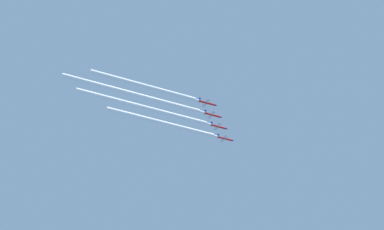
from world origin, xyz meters
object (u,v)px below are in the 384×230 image
Objects in this scene: jet_second_echelon at (219,127)px; jet_third_echelon at (213,115)px; jet_lead at (225,139)px; jet_fourth_echelon at (207,103)px.

jet_third_echelon is at bearing -39.88° from jet_second_echelon.
jet_lead is at bearing 138.69° from jet_second_echelon.
jet_third_echelon is (12.07, -10.08, -1.62)m from jet_second_echelon.
jet_second_echelon reaches higher than jet_third_echelon.
jet_third_echelon is at bearing 142.15° from jet_fourth_echelon.
jet_second_echelon is at bearing 141.14° from jet_fourth_echelon.
jet_fourth_echelon is (24.52, -19.76, -3.70)m from jet_second_echelon.
jet_lead is 47.89m from jet_fourth_echelon.
jet_third_echelon is at bearing -40.60° from jet_lead.
jet_fourth_echelon is at bearing -39.69° from jet_lead.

